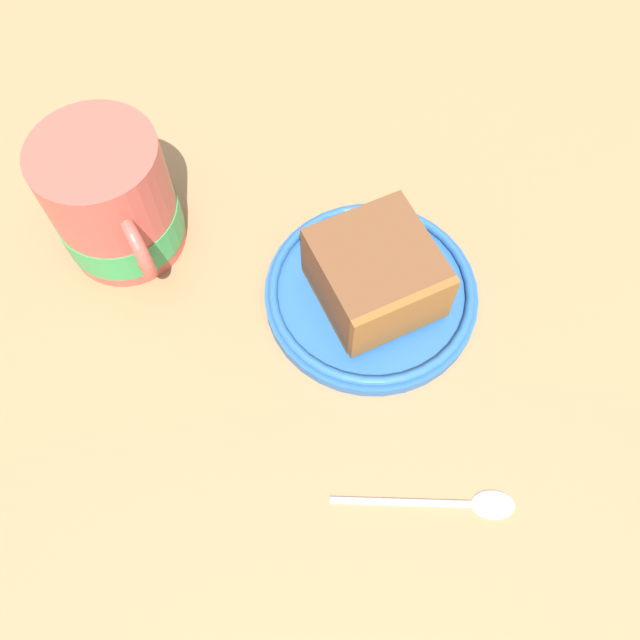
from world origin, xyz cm
name	(u,v)px	position (x,y,z in cm)	size (l,w,h in cm)	color
ground_plane	(311,317)	(0.00, 0.00, -1.43)	(114.22, 114.22, 2.87)	#936D47
small_plate	(371,292)	(-4.54, -1.51, 0.88)	(16.63, 16.63, 1.79)	#26599E
cake_slice	(376,275)	(-4.68, -1.28, 3.92)	(11.52, 11.69, 5.67)	brown
tea_mug	(114,203)	(15.69, -4.75, 4.88)	(9.67, 11.16, 10.77)	#BF4C3F
teaspoon	(463,503)	(-12.05, 13.76, 0.35)	(12.71, 2.32, 0.80)	silver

